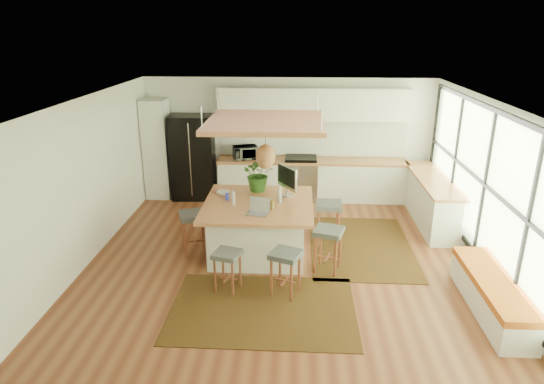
# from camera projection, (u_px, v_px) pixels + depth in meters

# --- Properties ---
(floor) EXTENTS (7.00, 7.00, 0.00)m
(floor) POSITION_uv_depth(u_px,v_px,m) (282.00, 264.00, 7.88)
(floor) COLOR brown
(floor) RESTS_ON ground
(ceiling) EXTENTS (7.00, 7.00, 0.00)m
(ceiling) POSITION_uv_depth(u_px,v_px,m) (284.00, 102.00, 6.97)
(ceiling) COLOR white
(ceiling) RESTS_ON ground
(wall_back) EXTENTS (6.50, 0.00, 6.50)m
(wall_back) POSITION_uv_depth(u_px,v_px,m) (288.00, 138.00, 10.72)
(wall_back) COLOR white
(wall_back) RESTS_ON ground
(wall_front) EXTENTS (6.50, 0.00, 6.50)m
(wall_front) POSITION_uv_depth(u_px,v_px,m) (269.00, 318.00, 4.13)
(wall_front) COLOR white
(wall_front) RESTS_ON ground
(wall_left) EXTENTS (0.00, 7.00, 7.00)m
(wall_left) POSITION_uv_depth(u_px,v_px,m) (83.00, 184.00, 7.60)
(wall_left) COLOR white
(wall_left) RESTS_ON ground
(wall_right) EXTENTS (0.00, 7.00, 7.00)m
(wall_right) POSITION_uv_depth(u_px,v_px,m) (493.00, 192.00, 7.25)
(wall_right) COLOR white
(wall_right) RESTS_ON ground
(window_wall) EXTENTS (0.10, 6.20, 2.60)m
(window_wall) POSITION_uv_depth(u_px,v_px,m) (491.00, 189.00, 7.24)
(window_wall) COLOR black
(window_wall) RESTS_ON wall_right
(pantry) EXTENTS (0.55, 0.60, 2.25)m
(pantry) POSITION_uv_depth(u_px,v_px,m) (158.00, 149.00, 10.65)
(pantry) COLOR white
(pantry) RESTS_ON floor
(back_counter_base) EXTENTS (4.20, 0.60, 0.88)m
(back_counter_base) POSITION_uv_depth(u_px,v_px,m) (311.00, 180.00, 10.69)
(back_counter_base) COLOR white
(back_counter_base) RESTS_ON floor
(back_counter_top) EXTENTS (4.24, 0.64, 0.05)m
(back_counter_top) POSITION_uv_depth(u_px,v_px,m) (312.00, 161.00, 10.54)
(back_counter_top) COLOR #AE653E
(back_counter_top) RESTS_ON back_counter_base
(backsplash) EXTENTS (4.20, 0.02, 0.80)m
(backsplash) POSITION_uv_depth(u_px,v_px,m) (312.00, 138.00, 10.67)
(backsplash) COLOR white
(backsplash) RESTS_ON wall_back
(upper_cabinets) EXTENTS (4.20, 0.34, 0.70)m
(upper_cabinets) POSITION_uv_depth(u_px,v_px,m) (313.00, 104.00, 10.25)
(upper_cabinets) COLOR white
(upper_cabinets) RESTS_ON wall_back
(range) EXTENTS (0.76, 0.62, 1.00)m
(range) POSITION_uv_depth(u_px,v_px,m) (300.00, 178.00, 10.69)
(range) COLOR #A5A5AA
(range) RESTS_ON floor
(right_counter_base) EXTENTS (0.60, 2.50, 0.88)m
(right_counter_base) POSITION_uv_depth(u_px,v_px,m) (431.00, 201.00, 9.46)
(right_counter_base) COLOR white
(right_counter_base) RESTS_ON floor
(right_counter_top) EXTENTS (0.64, 2.54, 0.05)m
(right_counter_top) POSITION_uv_depth(u_px,v_px,m) (434.00, 179.00, 9.30)
(right_counter_top) COLOR #AE653E
(right_counter_top) RESTS_ON right_counter_base
(window_bench) EXTENTS (0.52, 2.00, 0.50)m
(window_bench) POSITION_uv_depth(u_px,v_px,m) (491.00, 295.00, 6.51)
(window_bench) COLOR white
(window_bench) RESTS_ON floor
(ceiling_panel) EXTENTS (1.86, 1.86, 0.80)m
(ceiling_panel) POSITION_uv_depth(u_px,v_px,m) (265.00, 139.00, 7.58)
(ceiling_panel) COLOR #AE653E
(ceiling_panel) RESTS_ON ceiling
(rug_near) EXTENTS (2.60, 1.80, 0.01)m
(rug_near) POSITION_uv_depth(u_px,v_px,m) (263.00, 309.00, 6.62)
(rug_near) COLOR black
(rug_near) RESTS_ON floor
(rug_right) EXTENTS (1.80, 2.60, 0.01)m
(rug_right) POSITION_uv_depth(u_px,v_px,m) (360.00, 246.00, 8.50)
(rug_right) COLOR black
(rug_right) RESTS_ON floor
(fridge) EXTENTS (0.98, 0.79, 1.91)m
(fridge) POSITION_uv_depth(u_px,v_px,m) (193.00, 158.00, 10.67)
(fridge) COLOR black
(fridge) RESTS_ON floor
(island) EXTENTS (1.85, 1.85, 0.93)m
(island) POSITION_uv_depth(u_px,v_px,m) (259.00, 228.00, 8.14)
(island) COLOR #AE653E
(island) RESTS_ON floor
(stool_near_left) EXTENTS (0.46, 0.46, 0.63)m
(stool_near_left) POSITION_uv_depth(u_px,v_px,m) (228.00, 268.00, 7.00)
(stool_near_left) COLOR #424649
(stool_near_left) RESTS_ON floor
(stool_near_right) EXTENTS (0.53, 0.53, 0.69)m
(stool_near_right) POSITION_uv_depth(u_px,v_px,m) (285.00, 273.00, 6.89)
(stool_near_right) COLOR #424649
(stool_near_right) RESTS_ON floor
(stool_right_front) EXTENTS (0.55, 0.55, 0.74)m
(stool_right_front) POSITION_uv_depth(u_px,v_px,m) (328.00, 251.00, 7.56)
(stool_right_front) COLOR #424649
(stool_right_front) RESTS_ON floor
(stool_right_back) EXTENTS (0.47, 0.47, 0.77)m
(stool_right_back) POSITION_uv_depth(u_px,v_px,m) (328.00, 224.00, 8.55)
(stool_right_back) COLOR #424649
(stool_right_back) RESTS_ON floor
(stool_left_side) EXTENTS (0.57, 0.57, 0.76)m
(stool_left_side) POSITION_uv_depth(u_px,v_px,m) (194.00, 235.00, 8.13)
(stool_left_side) COLOR #424649
(stool_left_side) RESTS_ON floor
(laptop) EXTENTS (0.43, 0.45, 0.26)m
(laptop) POSITION_uv_depth(u_px,v_px,m) (257.00, 207.00, 7.46)
(laptop) COLOR #A5A5AA
(laptop) RESTS_ON island
(monitor) EXTENTS (0.51, 0.61, 0.55)m
(monitor) POSITION_uv_depth(u_px,v_px,m) (287.00, 182.00, 8.23)
(monitor) COLOR #A5A5AA
(monitor) RESTS_ON island
(microwave) EXTENTS (0.59, 0.44, 0.36)m
(microwave) POSITION_uv_depth(u_px,v_px,m) (245.00, 151.00, 10.56)
(microwave) COLOR #A5A5AA
(microwave) RESTS_ON back_counter_top
(island_plant) EXTENTS (0.75, 0.79, 0.50)m
(island_plant) POSITION_uv_depth(u_px,v_px,m) (259.00, 177.00, 8.49)
(island_plant) COLOR #1E4C19
(island_plant) RESTS_ON island
(island_bowl) EXTENTS (0.26, 0.26, 0.06)m
(island_bowl) POSITION_uv_depth(u_px,v_px,m) (223.00, 193.00, 8.37)
(island_bowl) COLOR beige
(island_bowl) RESTS_ON island
(island_bottle_0) EXTENTS (0.07, 0.07, 0.19)m
(island_bottle_0) POSITION_uv_depth(u_px,v_px,m) (227.00, 195.00, 8.08)
(island_bottle_0) COLOR #353DD4
(island_bottle_0) RESTS_ON island
(island_bottle_1) EXTENTS (0.07, 0.07, 0.19)m
(island_bottle_1) POSITION_uv_depth(u_px,v_px,m) (234.00, 200.00, 7.83)
(island_bottle_1) COLOR silver
(island_bottle_1) RESTS_ON island
(island_bottle_2) EXTENTS (0.07, 0.07, 0.19)m
(island_bottle_2) POSITION_uv_depth(u_px,v_px,m) (272.00, 204.00, 7.66)
(island_bottle_2) COLOR olive
(island_bottle_2) RESTS_ON island
(island_bottle_3) EXTENTS (0.07, 0.07, 0.19)m
(island_bottle_3) POSITION_uv_depth(u_px,v_px,m) (279.00, 197.00, 7.98)
(island_bottle_3) COLOR beige
(island_bottle_3) RESTS_ON island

